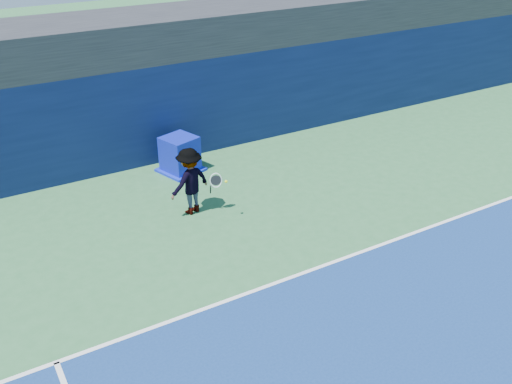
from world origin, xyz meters
TOP-DOWN VIEW (x-y plane):
  - ground at (0.00, 0.00)m, footprint 80.00×80.00m
  - baseline at (0.00, 3.00)m, footprint 24.00×0.10m
  - stadium_band at (0.00, 11.50)m, footprint 36.00×3.00m
  - back_wall_assembly at (-0.00, 10.50)m, footprint 36.00×1.03m
  - equipment_cart at (0.10, 9.15)m, footprint 1.42×1.42m
  - tennis_player at (-0.64, 6.73)m, footprint 1.40×0.95m
  - tennis_ball at (-0.03, 5.90)m, footprint 0.07×0.07m

SIDE VIEW (x-z plane):
  - ground at x=0.00m, z-range 0.00..0.00m
  - baseline at x=0.00m, z-range 0.01..0.01m
  - equipment_cart at x=0.10m, z-range -0.05..1.04m
  - tennis_player at x=-0.64m, z-range 0.00..1.79m
  - tennis_ball at x=-0.03m, z-range 1.06..1.13m
  - back_wall_assembly at x=0.00m, z-range 0.00..3.00m
  - stadium_band at x=0.00m, z-range 3.00..4.20m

